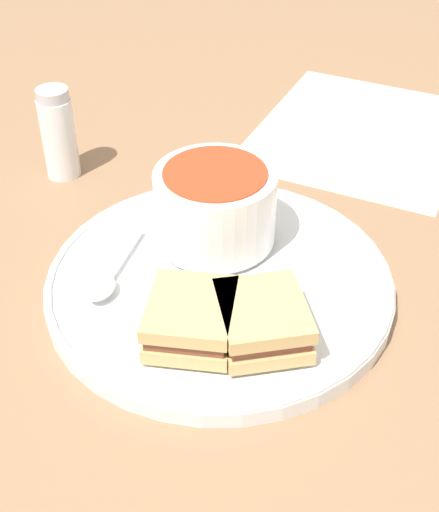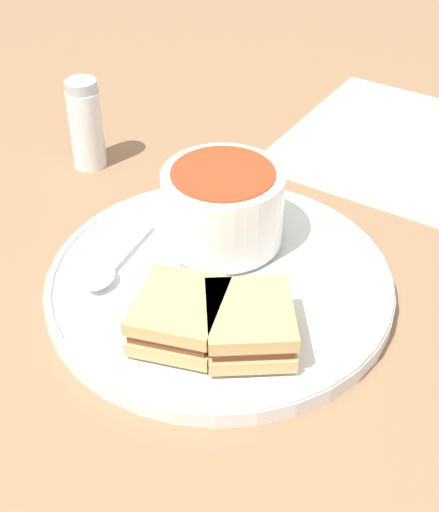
{
  "view_description": "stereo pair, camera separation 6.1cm",
  "coord_description": "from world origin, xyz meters",
  "views": [
    {
      "loc": [
        0.04,
        -0.48,
        0.42
      ],
      "look_at": [
        0.0,
        0.0,
        0.04
      ],
      "focal_mm": 50.0,
      "sensor_mm": 36.0,
      "label": 1
    },
    {
      "loc": [
        0.1,
        -0.47,
        0.42
      ],
      "look_at": [
        0.0,
        0.0,
        0.04
      ],
      "focal_mm": 50.0,
      "sensor_mm": 36.0,
      "label": 2
    }
  ],
  "objects": [
    {
      "name": "sandwich_half_far",
      "position": [
        0.04,
        -0.07,
        0.04
      ],
      "size": [
        0.08,
        0.09,
        0.03
      ],
      "rotation": [
        0.0,
        0.0,
        4.98
      ],
      "color": "tan",
      "rests_on": "plate"
    },
    {
      "name": "spoon",
      "position": [
        -0.1,
        -0.03,
        0.02
      ],
      "size": [
        0.04,
        0.11,
        0.01
      ],
      "rotation": [
        0.0,
        0.0,
        10.79
      ],
      "color": "silver",
      "rests_on": "plate"
    },
    {
      "name": "salt_shaker",
      "position": [
        -0.19,
        0.18,
        0.05
      ],
      "size": [
        0.04,
        0.04,
        0.1
      ],
      "color": "silver",
      "rests_on": "ground_plane"
    },
    {
      "name": "plate",
      "position": [
        0.0,
        0.0,
        0.01
      ],
      "size": [
        0.31,
        0.31,
        0.02
      ],
      "color": "white",
      "rests_on": "ground_plane"
    },
    {
      "name": "menu_sheet",
      "position": [
        0.15,
        0.3,
        0.0
      ],
      "size": [
        0.32,
        0.35,
        0.0
      ],
      "rotation": [
        0.0,
        0.0,
        -0.35
      ],
      "color": "white",
      "rests_on": "ground_plane"
    },
    {
      "name": "sandwich_half_near",
      "position": [
        -0.02,
        -0.08,
        0.04
      ],
      "size": [
        0.07,
        0.08,
        0.03
      ],
      "rotation": [
        0.0,
        0.0,
        4.66
      ],
      "color": "tan",
      "rests_on": "plate"
    },
    {
      "name": "ground_plane",
      "position": [
        0.0,
        0.0,
        0.0
      ],
      "size": [
        2.4,
        2.4,
        0.0
      ],
      "primitive_type": "plane",
      "color": "#8E6B4C"
    },
    {
      "name": "soup_bowl",
      "position": [
        -0.01,
        0.05,
        0.05
      ],
      "size": [
        0.11,
        0.11,
        0.07
      ],
      "color": "white",
      "rests_on": "plate"
    }
  ]
}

